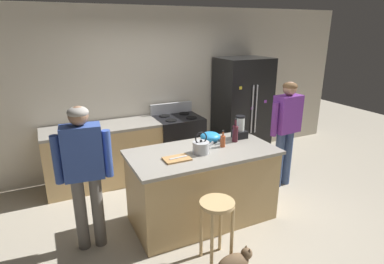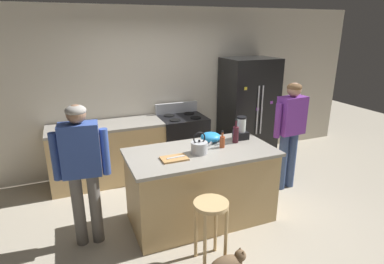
{
  "view_description": "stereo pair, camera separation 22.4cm",
  "coord_description": "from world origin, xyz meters",
  "px_view_note": "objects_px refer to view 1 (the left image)",
  "views": [
    {
      "loc": [
        -1.67,
        -3.17,
        2.37
      ],
      "look_at": [
        0.0,
        0.3,
        1.09
      ],
      "focal_mm": 29.66,
      "sensor_mm": 36.0,
      "label": 1
    },
    {
      "loc": [
        -1.46,
        -3.27,
        2.37
      ],
      "look_at": [
        0.0,
        0.3,
        1.09
      ],
      "focal_mm": 29.66,
      "sensor_mm": 36.0,
      "label": 2
    }
  ],
  "objects_px": {
    "kitchen_island": "(202,185)",
    "bottle_wine": "(235,133)",
    "stove_range": "(178,143)",
    "person_by_island_left": "(84,166)",
    "blender_appliance": "(240,129)",
    "bottle_cooking_sauce": "(223,141)",
    "person_by_sink_right": "(286,125)",
    "chef_knife": "(179,157)",
    "mixing_bowl": "(210,137)",
    "refrigerator": "(242,110)",
    "bar_stool": "(217,215)",
    "cutting_board": "(177,159)",
    "tea_kettle": "(201,147)",
    "cat": "(235,263)"
  },
  "relations": [
    {
      "from": "kitchen_island",
      "to": "bottle_wine",
      "type": "bearing_deg",
      "value": 11.26
    },
    {
      "from": "cat",
      "to": "chef_knife",
      "type": "bearing_deg",
      "value": 104.63
    },
    {
      "from": "bottle_cooking_sauce",
      "to": "chef_knife",
      "type": "bearing_deg",
      "value": -168.85
    },
    {
      "from": "person_by_sink_right",
      "to": "bottle_wine",
      "type": "height_order",
      "value": "person_by_sink_right"
    },
    {
      "from": "bottle_cooking_sauce",
      "to": "chef_knife",
      "type": "xyz_separation_m",
      "value": [
        -0.66,
        -0.13,
        -0.06
      ]
    },
    {
      "from": "stove_range",
      "to": "person_by_island_left",
      "type": "relative_size",
      "value": 0.69
    },
    {
      "from": "bottle_cooking_sauce",
      "to": "tea_kettle",
      "type": "relative_size",
      "value": 0.78
    },
    {
      "from": "person_by_island_left",
      "to": "blender_appliance",
      "type": "xyz_separation_m",
      "value": [
        2.04,
        0.15,
        0.08
      ]
    },
    {
      "from": "bar_stool",
      "to": "bottle_cooking_sauce",
      "type": "bearing_deg",
      "value": 56.23
    },
    {
      "from": "bottle_wine",
      "to": "tea_kettle",
      "type": "xyz_separation_m",
      "value": [
        -0.58,
        -0.16,
        -0.04
      ]
    },
    {
      "from": "bar_stool",
      "to": "bottle_wine",
      "type": "relative_size",
      "value": 2.22
    },
    {
      "from": "person_by_island_left",
      "to": "bottle_cooking_sauce",
      "type": "xyz_separation_m",
      "value": [
        1.66,
        -0.04,
        0.03
      ]
    },
    {
      "from": "bottle_cooking_sauce",
      "to": "bottle_wine",
      "type": "bearing_deg",
      "value": 20.91
    },
    {
      "from": "tea_kettle",
      "to": "cat",
      "type": "bearing_deg",
      "value": -95.41
    },
    {
      "from": "cutting_board",
      "to": "tea_kettle",
      "type": "bearing_deg",
      "value": 9.91
    },
    {
      "from": "cutting_board",
      "to": "mixing_bowl",
      "type": "bearing_deg",
      "value": 30.67
    },
    {
      "from": "refrigerator",
      "to": "person_by_sink_right",
      "type": "distance_m",
      "value": 1.21
    },
    {
      "from": "bar_stool",
      "to": "chef_knife",
      "type": "bearing_deg",
      "value": 102.88
    },
    {
      "from": "kitchen_island",
      "to": "person_by_sink_right",
      "type": "height_order",
      "value": "person_by_sink_right"
    },
    {
      "from": "mixing_bowl",
      "to": "bottle_wine",
      "type": "bearing_deg",
      "value": -29.21
    },
    {
      "from": "stove_range",
      "to": "bottle_wine",
      "type": "distance_m",
      "value": 1.55
    },
    {
      "from": "stove_range",
      "to": "bottle_wine",
      "type": "height_order",
      "value": "bottle_wine"
    },
    {
      "from": "tea_kettle",
      "to": "bottle_wine",
      "type": "bearing_deg",
      "value": 15.64
    },
    {
      "from": "bottle_cooking_sauce",
      "to": "stove_range",
      "type": "bearing_deg",
      "value": 88.71
    },
    {
      "from": "person_by_island_left",
      "to": "cat",
      "type": "relative_size",
      "value": 3.15
    },
    {
      "from": "stove_range",
      "to": "cutting_board",
      "type": "bearing_deg",
      "value": -113.49
    },
    {
      "from": "mixing_bowl",
      "to": "tea_kettle",
      "type": "bearing_deg",
      "value": -133.28
    },
    {
      "from": "blender_appliance",
      "to": "bottle_wine",
      "type": "xyz_separation_m",
      "value": [
        -0.14,
        -0.1,
        -0.01
      ]
    },
    {
      "from": "cat",
      "to": "mixing_bowl",
      "type": "bearing_deg",
      "value": 72.76
    },
    {
      "from": "mixing_bowl",
      "to": "tea_kettle",
      "type": "height_order",
      "value": "tea_kettle"
    },
    {
      "from": "person_by_sink_right",
      "to": "chef_knife",
      "type": "distance_m",
      "value": 1.97
    },
    {
      "from": "stove_range",
      "to": "bottle_wine",
      "type": "relative_size",
      "value": 3.56
    },
    {
      "from": "cat",
      "to": "mixing_bowl",
      "type": "relative_size",
      "value": 1.94
    },
    {
      "from": "refrigerator",
      "to": "person_by_island_left",
      "type": "height_order",
      "value": "refrigerator"
    },
    {
      "from": "person_by_sink_right",
      "to": "bottle_wine",
      "type": "distance_m",
      "value": 1.05
    },
    {
      "from": "bottle_cooking_sauce",
      "to": "person_by_island_left",
      "type": "bearing_deg",
      "value": 178.55
    },
    {
      "from": "person_by_island_left",
      "to": "bottle_cooking_sauce",
      "type": "bearing_deg",
      "value": -1.45
    },
    {
      "from": "bottle_wine",
      "to": "bar_stool",
      "type": "bearing_deg",
      "value": -131.26
    },
    {
      "from": "bottle_cooking_sauce",
      "to": "cutting_board",
      "type": "height_order",
      "value": "bottle_cooking_sauce"
    },
    {
      "from": "person_by_sink_right",
      "to": "cat",
      "type": "relative_size",
      "value": 3.15
    },
    {
      "from": "person_by_island_left",
      "to": "tea_kettle",
      "type": "distance_m",
      "value": 1.33
    },
    {
      "from": "bottle_cooking_sauce",
      "to": "mixing_bowl",
      "type": "height_order",
      "value": "bottle_cooking_sauce"
    },
    {
      "from": "refrigerator",
      "to": "mixing_bowl",
      "type": "xyz_separation_m",
      "value": [
        -1.33,
        -1.24,
        0.07
      ]
    },
    {
      "from": "tea_kettle",
      "to": "kitchen_island",
      "type": "bearing_deg",
      "value": 47.85
    },
    {
      "from": "person_by_island_left",
      "to": "mixing_bowl",
      "type": "height_order",
      "value": "person_by_island_left"
    },
    {
      "from": "person_by_island_left",
      "to": "bottle_cooking_sauce",
      "type": "height_order",
      "value": "person_by_island_left"
    },
    {
      "from": "refrigerator",
      "to": "cat",
      "type": "height_order",
      "value": "refrigerator"
    },
    {
      "from": "kitchen_island",
      "to": "bottle_wine",
      "type": "height_order",
      "value": "bottle_wine"
    },
    {
      "from": "person_by_island_left",
      "to": "stove_range",
      "type": "bearing_deg",
      "value": 40.88
    },
    {
      "from": "bottle_wine",
      "to": "chef_knife",
      "type": "relative_size",
      "value": 1.44
    }
  ]
}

